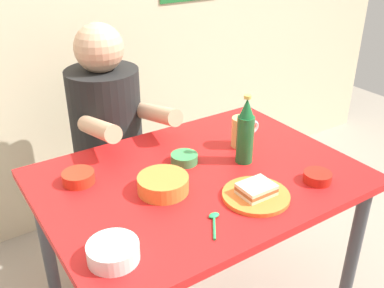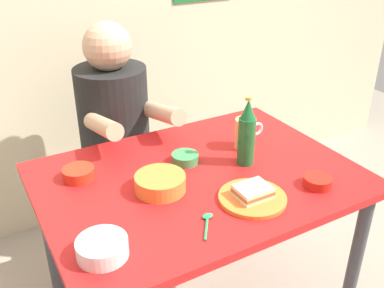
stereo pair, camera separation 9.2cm
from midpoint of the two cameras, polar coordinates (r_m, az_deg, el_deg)
name	(u,v)px [view 2 (the right image)]	position (r m, az deg, el deg)	size (l,w,h in m)	color
dining_table	(199,197)	(1.60, 2.55, -6.91)	(1.10, 0.80, 0.74)	red
stool	(120,189)	(2.21, -8.16, -5.81)	(0.34, 0.34, 0.45)	#4C4C51
person_seated	(114,112)	(2.00, -8.82, 4.06)	(0.33, 0.56, 0.72)	black
plate_orange	(252,198)	(1.44, 9.71, -6.97)	(0.22, 0.22, 0.01)	orange
sandwich	(253,191)	(1.42, 9.79, -6.14)	(0.11, 0.09, 0.04)	beige
beer_mug	(245,133)	(1.72, 8.50, 1.38)	(0.13, 0.08, 0.12)	#D1BC66
beer_bottle	(247,134)	(1.58, 8.80, 1.26)	(0.06, 0.06, 0.26)	#19602D
sauce_bowl_chili	(79,173)	(1.56, -12.91, -3.71)	(0.11, 0.11, 0.04)	red
rice_bowl_white	(102,247)	(1.21, -9.42, -13.16)	(0.14, 0.14, 0.05)	silver
sambal_bowl_red	(318,181)	(1.55, 17.69, -4.65)	(0.10, 0.10, 0.03)	#B21E14
soup_bowl_orange	(160,182)	(1.45, -2.33, -5.02)	(0.17, 0.17, 0.05)	orange
dip_bowl_green	(185,158)	(1.62, 0.70, -1.84)	(0.10, 0.10, 0.03)	#388C4C
spoon	(207,221)	(1.33, 3.99, -9.98)	(0.08, 0.10, 0.01)	#26A559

